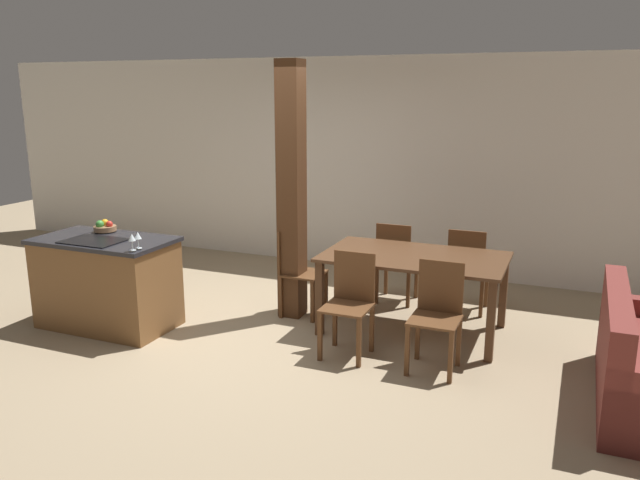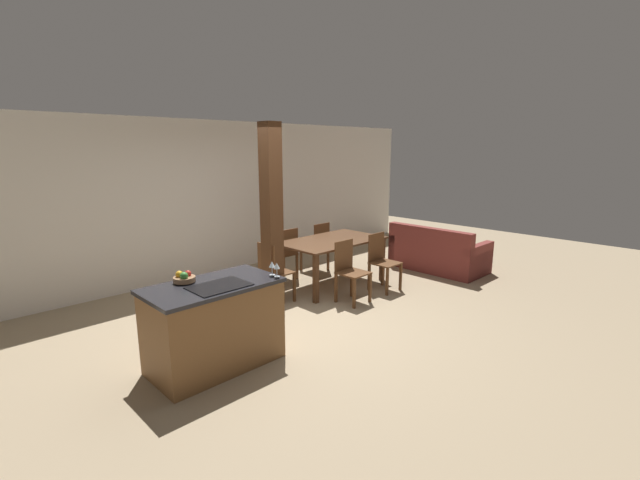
{
  "view_description": "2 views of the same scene",
  "coord_description": "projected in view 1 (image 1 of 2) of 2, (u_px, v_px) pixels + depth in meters",
  "views": [
    {
      "loc": [
        2.73,
        -4.92,
        2.29
      ],
      "look_at": [
        0.6,
        0.2,
        0.95
      ],
      "focal_mm": 35.0,
      "sensor_mm": 36.0,
      "label": 1
    },
    {
      "loc": [
        -3.57,
        -4.01,
        2.24
      ],
      "look_at": [
        0.6,
        0.2,
        0.95
      ],
      "focal_mm": 24.0,
      "sensor_mm": 36.0,
      "label": 2
    }
  ],
  "objects": [
    {
      "name": "wine_glass_near",
      "position": [
        132.0,
        238.0,
        5.49
      ],
      "size": [
        0.07,
        0.07,
        0.15
      ],
      "color": "silver",
      "rests_on": "kitchen_island"
    },
    {
      "name": "wine_glass_middle",
      "position": [
        138.0,
        236.0,
        5.56
      ],
      "size": [
        0.07,
        0.07,
        0.15
      ],
      "color": "silver",
      "rests_on": "kitchen_island"
    },
    {
      "name": "dining_chair_far_left",
      "position": [
        396.0,
        261.0,
        6.78
      ],
      "size": [
        0.4,
        0.4,
        0.9
      ],
      "rotation": [
        0.0,
        0.0,
        3.14
      ],
      "color": "brown",
      "rests_on": "ground_plane"
    },
    {
      "name": "kitchen_island",
      "position": [
        107.0,
        282.0,
        6.12
      ],
      "size": [
        1.33,
        0.75,
        0.9
      ],
      "color": "brown",
      "rests_on": "ground_plane"
    },
    {
      "name": "dining_chair_near_left",
      "position": [
        350.0,
        302.0,
        5.46
      ],
      "size": [
        0.4,
        0.4,
        0.9
      ],
      "color": "brown",
      "rests_on": "ground_plane"
    },
    {
      "name": "dining_chair_far_right",
      "position": [
        467.0,
        268.0,
        6.49
      ],
      "size": [
        0.4,
        0.4,
        0.9
      ],
      "rotation": [
        0.0,
        0.0,
        3.14
      ],
      "color": "brown",
      "rests_on": "ground_plane"
    },
    {
      "name": "ground_plane",
      "position": [
        254.0,
        335.0,
        5.97
      ],
      "size": [
        16.0,
        16.0,
        0.0
      ],
      "primitive_type": "plane",
      "color": "#9E896B"
    },
    {
      "name": "dining_table",
      "position": [
        414.0,
        265.0,
        5.93
      ],
      "size": [
        1.71,
        1.01,
        0.76
      ],
      "color": "#51331E",
      "rests_on": "ground_plane"
    },
    {
      "name": "dining_chair_near_right",
      "position": [
        437.0,
        314.0,
        5.17
      ],
      "size": [
        0.4,
        0.4,
        0.9
      ],
      "color": "brown",
      "rests_on": "ground_plane"
    },
    {
      "name": "dining_chair_head_end",
      "position": [
        297.0,
        270.0,
        6.44
      ],
      "size": [
        0.4,
        0.4,
        0.9
      ],
      "rotation": [
        0.0,
        0.0,
        1.57
      ],
      "color": "brown",
      "rests_on": "ground_plane"
    },
    {
      "name": "wall_back",
      "position": [
        352.0,
        164.0,
        8.08
      ],
      "size": [
        11.2,
        0.08,
        2.7
      ],
      "color": "silver",
      "rests_on": "ground_plane"
    },
    {
      "name": "fruit_bowl",
      "position": [
        105.0,
        227.0,
        6.28
      ],
      "size": [
        0.22,
        0.22,
        0.11
      ],
      "color": "#99704C",
      "rests_on": "kitchen_island"
    },
    {
      "name": "timber_post",
      "position": [
        292.0,
        193.0,
        6.22
      ],
      "size": [
        0.23,
        0.23,
        2.58
      ],
      "color": "#4C2D19",
      "rests_on": "ground_plane"
    }
  ]
}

